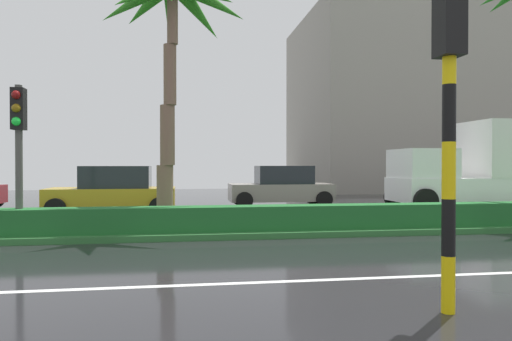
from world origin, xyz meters
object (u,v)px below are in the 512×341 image
Objects in this scene: palm_tree_centre_left at (172,14)px; traffic_signal_foreground at (448,78)px; traffic_signal_median_right at (18,132)px; car_in_traffic_fourth at (281,187)px; box_truck_lead at (477,170)px; car_in_traffic_third at (114,192)px.

traffic_signal_foreground is (3.38, -7.62, -2.98)m from palm_tree_centre_left.
traffic_signal_median_right is 11.43m from car_in_traffic_fourth.
palm_tree_centre_left is 1.09× the size of box_truck_lead.
palm_tree_centre_left reaches higher than traffic_signal_median_right.
palm_tree_centre_left is at bearing 19.40° from box_truck_lead.
traffic_signal_median_right reaches higher than car_in_traffic_fourth.
traffic_signal_median_right is 0.80× the size of car_in_traffic_fourth.
traffic_signal_foreground reaches higher than car_in_traffic_third.
traffic_signal_median_right reaches higher than box_truck_lead.
palm_tree_centre_left is 1.62× the size of car_in_traffic_fourth.
traffic_signal_foreground reaches higher than box_truck_lead.
box_truck_lead is at bearing 179.34° from car_in_traffic_third.
car_in_traffic_fourth is 0.67× the size of box_truck_lead.
traffic_signal_median_right is 15.97m from box_truck_lead.
box_truck_lead reaches higher than car_in_traffic_fourth.
car_in_traffic_fourth is (1.04, 14.51, -1.97)m from traffic_signal_foreground.
car_in_traffic_third is at bearing 116.42° from palm_tree_centre_left.
traffic_signal_foreground is 14.34m from box_truck_lead.
traffic_signal_foreground is (6.84, -6.40, 0.27)m from traffic_signal_median_right.
traffic_signal_foreground is at bearing -66.10° from palm_tree_centre_left.
car_in_traffic_third is (-2.10, 4.23, -4.95)m from palm_tree_centre_left.
traffic_signal_foreground reaches higher than car_in_traffic_fourth.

